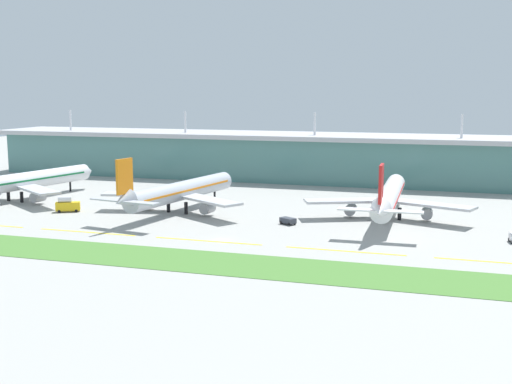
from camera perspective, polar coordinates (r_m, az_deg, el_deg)
ground_plane at (r=161.71m, az=-2.99°, el=-4.24°), size 600.00×600.00×0.00m
terminal_building at (r=267.01m, az=5.40°, el=3.06°), size 288.00×34.00×28.19m
airliner_nearest at (r=231.43m, az=-20.21°, el=0.83°), size 47.80×69.32×18.90m
airliner_near_middle at (r=198.29m, az=-6.74°, el=0.05°), size 48.09×61.46×18.90m
airliner_far_middle at (r=191.10m, az=11.62°, el=-0.41°), size 48.78×65.98×18.90m
taxiway_stripe_mid_west at (r=175.93m, az=-14.63°, el=-3.44°), size 28.00×0.70×0.04m
taxiway_stripe_centre at (r=160.80m, az=-4.26°, el=-4.32°), size 28.00×0.70×0.04m
taxiway_stripe_mid_east at (r=151.90m, az=7.81°, el=-5.17°), size 28.00×0.70×0.04m
taxiway_stripe_east at (r=150.34m, az=20.76°, el=-5.83°), size 28.00×0.70×0.04m
grass_verge at (r=143.02m, az=-5.89°, el=-6.01°), size 300.00×18.00×0.10m
pushback_tug at (r=180.20m, az=2.83°, el=-2.52°), size 5.01×4.24×1.85m
fuel_truck at (r=206.56m, az=-16.27°, el=-1.07°), size 7.58×5.67×4.95m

